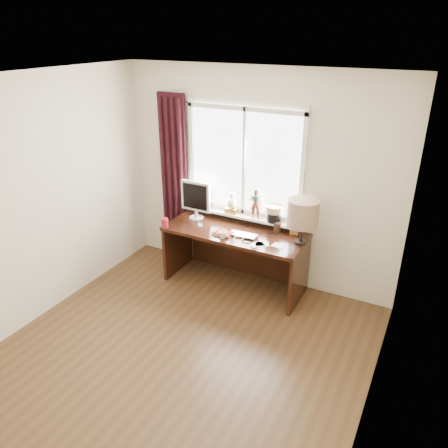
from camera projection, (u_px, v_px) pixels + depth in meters
The scene contains 18 objects.
floor at pixel (168, 368), 4.16m from camera, with size 3.50×4.00×0.00m, color #4F351D.
ceiling at pixel (148, 84), 3.08m from camera, with size 3.50×4.00×0.00m, color white.
wall_back at pixel (257, 179), 5.23m from camera, with size 3.50×2.60×0.00m, color beige.
wall_left at pixel (16, 210), 4.36m from camera, with size 4.00×2.60×0.00m, color beige.
wall_right at pixel (378, 304), 2.88m from camera, with size 4.00×2.60×0.00m, color beige.
laptop at pixel (243, 235), 5.07m from camera, with size 0.33×0.21×0.03m, color silver.
mug at pixel (223, 235), 5.00m from camera, with size 0.09×0.09×0.09m, color white.
red_cup at pixel (165, 223), 5.28m from camera, with size 0.08×0.08×0.11m, color maroon.
window at pixel (245, 178), 5.24m from camera, with size 1.52×0.21×1.40m.
curtain at pixel (174, 182), 5.71m from camera, with size 0.38×0.09×2.25m.
desk at pixel (238, 246), 5.38m from camera, with size 1.70×0.70×0.75m.
monitor at pixel (196, 198), 5.43m from camera, with size 0.40×0.18×0.49m.
notebook_stack at pixel (223, 233), 5.11m from camera, with size 0.24×0.18×0.03m.
brush_holder at pixel (278, 227), 5.15m from camera, with size 0.09×0.09×0.25m.
icon_frame at pixel (294, 230), 5.07m from camera, with size 0.10×0.03×0.13m.
table_lamp at pixel (303, 213), 4.75m from camera, with size 0.35×0.35×0.52m.
loose_papers at pixel (266, 245), 4.87m from camera, with size 0.40×0.24×0.00m.
desk_cables at pixel (255, 235), 5.09m from camera, with size 0.51×0.53×0.01m.
Camera 1 is at (1.97, -2.60, 2.97)m, focal length 35.00 mm.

